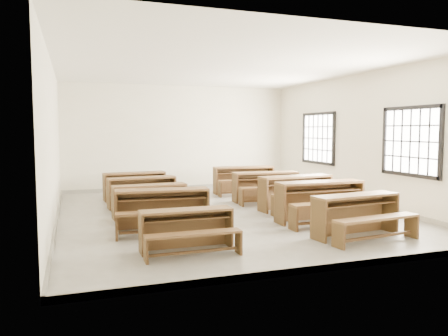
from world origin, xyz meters
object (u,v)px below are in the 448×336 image
object	(u,v)px
desk_set_3	(142,190)
desk_set_5	(358,212)
desk_set_6	(321,198)
desk_set_4	(135,184)
desk_set_1	(163,207)
desk_set_8	(266,184)
desk_set_2	(150,198)
desk_set_7	(297,190)
desk_set_9	(244,178)
desk_set_0	(187,227)

from	to	relation	value
desk_set_3	desk_set_5	world-z (taller)	desk_set_5
desk_set_3	desk_set_6	xyz separation A→B (m)	(3.12, -2.83, 0.06)
desk_set_3	desk_set_4	xyz separation A→B (m)	(-0.01, 1.20, 0.00)
desk_set_1	desk_set_8	size ratio (longest dim) A/B	1.01
desk_set_1	desk_set_4	world-z (taller)	desk_set_1
desk_set_2	desk_set_3	distance (m)	1.28
desk_set_8	desk_set_7	bearing A→B (deg)	-79.46
desk_set_7	desk_set_9	bearing A→B (deg)	88.91
desk_set_6	desk_set_8	size ratio (longest dim) A/B	1.04
desk_set_0	desk_set_3	distance (m)	4.00
desk_set_8	desk_set_5	bearing A→B (deg)	-87.52
desk_set_1	desk_set_6	distance (m)	3.15
desk_set_4	desk_set_6	distance (m)	5.11
desk_set_0	desk_set_3	bearing A→B (deg)	91.15
desk_set_0	desk_set_4	xyz separation A→B (m)	(-0.08, 5.20, 0.05)
desk_set_2	desk_set_8	distance (m)	3.34
desk_set_1	desk_set_3	bearing A→B (deg)	94.64
desk_set_0	desk_set_6	size ratio (longest dim) A/B	0.78
desk_set_3	desk_set_6	world-z (taller)	desk_set_6
desk_set_4	desk_set_5	bearing A→B (deg)	-65.01
desk_set_5	desk_set_6	world-z (taller)	desk_set_6
desk_set_0	desk_set_4	size ratio (longest dim) A/B	0.85
desk_set_0	desk_set_1	bearing A→B (deg)	93.67
desk_set_6	desk_set_8	bearing A→B (deg)	89.83
desk_set_5	desk_set_7	size ratio (longest dim) A/B	0.94
desk_set_0	desk_set_1	xyz separation A→B (m)	(-0.09, 1.45, 0.07)
desk_set_3	desk_set_4	size ratio (longest dim) A/B	1.00
desk_set_2	desk_set_6	xyz separation A→B (m)	(3.15, -1.56, 0.07)
desk_set_1	desk_set_6	world-z (taller)	desk_set_6
desk_set_3	desk_set_8	size ratio (longest dim) A/B	0.96
desk_set_0	desk_set_9	size ratio (longest dim) A/B	0.78
desk_set_2	desk_set_4	size ratio (longest dim) A/B	0.95
desk_set_5	desk_set_7	world-z (taller)	desk_set_7
desk_set_0	desk_set_5	xyz separation A→B (m)	(2.99, -0.10, 0.06)
desk_set_2	desk_set_6	size ratio (longest dim) A/B	0.87
desk_set_5	desk_set_3	bearing A→B (deg)	120.12
desk_set_8	desk_set_3	bearing A→B (deg)	179.88
desk_set_8	desk_set_6	bearing A→B (deg)	-86.76
desk_set_0	desk_set_6	world-z (taller)	desk_set_6
desk_set_2	desk_set_4	world-z (taller)	desk_set_4
desk_set_0	desk_set_1	size ratio (longest dim) A/B	0.80
desk_set_3	desk_set_0	bearing A→B (deg)	-94.62
desk_set_5	desk_set_4	bearing A→B (deg)	113.47
desk_set_7	desk_set_6	bearing A→B (deg)	-102.17
desk_set_3	desk_set_8	bearing A→B (deg)	-9.24
desk_set_4	desk_set_8	bearing A→B (deg)	-29.11
desk_set_0	desk_set_5	size ratio (longest dim) A/B	0.83
desk_set_7	desk_set_9	world-z (taller)	desk_set_7
desk_set_9	desk_set_0	bearing A→B (deg)	-115.24
desk_set_2	desk_set_8	xyz separation A→B (m)	(3.16, 1.08, 0.04)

